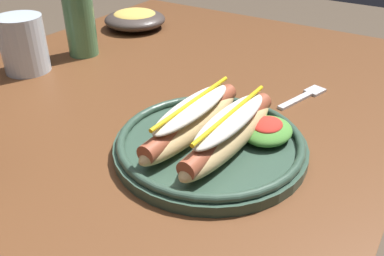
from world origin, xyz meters
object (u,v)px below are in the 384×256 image
Objects in this scene: hot_dog_plate at (212,136)px; side_bowl at (135,19)px; water_cup at (23,44)px; fork at (305,96)px; glass_bottle at (78,11)px.

hot_dog_plate is 1.74× the size of side_bowl.
fork is at bearing -69.86° from water_cup.
glass_bottle reaches higher than hot_dog_plate.
hot_dog_plate reaches higher than fork.
fork is at bearing -106.10° from side_bowl.
fork is at bearing -82.92° from glass_bottle.
hot_dog_plate is 1.11× the size of glass_bottle.
hot_dog_plate is 2.27× the size of fork.
side_bowl is (0.34, -0.00, -0.03)m from water_cup.
side_bowl is (0.15, 0.51, 0.02)m from fork.
glass_bottle is 0.22m from side_bowl.
hot_dog_plate is 2.46× the size of water_cup.
glass_bottle reaches higher than fork.
water_cup is (0.05, 0.46, 0.03)m from hot_dog_plate.
glass_bottle is (0.13, -0.03, 0.04)m from water_cup.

